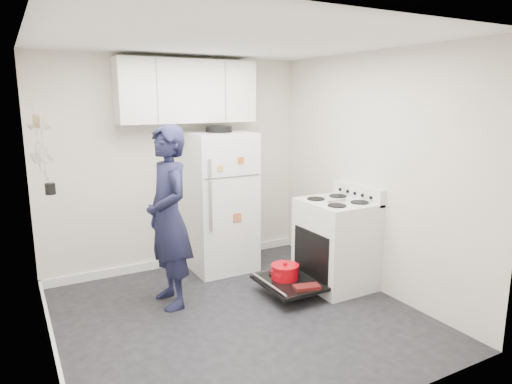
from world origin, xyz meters
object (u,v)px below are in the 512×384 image
electric_range (335,244)px  refrigerator (220,201)px  person (168,217)px  open_oven_door (287,278)px

electric_range → refrigerator: 1.44m
refrigerator → person: (-0.85, -0.67, 0.07)m
electric_range → refrigerator: (-0.86, 1.10, 0.36)m
refrigerator → person: bearing=-141.8°
electric_range → open_oven_door: size_ratio=1.57×
person → electric_range: bearing=74.3°
refrigerator → person: 1.09m
electric_range → person: (-1.71, 0.43, 0.42)m
open_oven_door → refrigerator: size_ratio=0.41×
electric_range → refrigerator: refrigerator is taller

